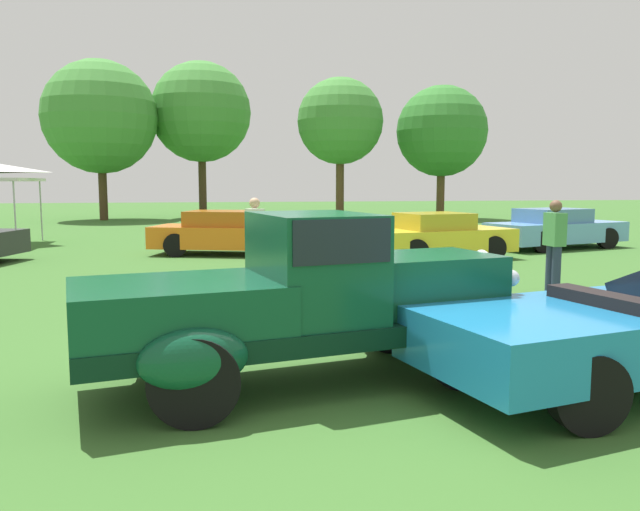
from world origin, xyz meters
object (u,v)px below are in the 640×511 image
Objects in this scene: show_car_yellow at (438,237)px; show_car_skyblue at (556,229)px; spectator_between_cars at (255,235)px; show_car_orange at (225,233)px; feature_pickup_truck at (307,297)px; spectator_by_row at (554,243)px.

show_car_yellow and show_car_skyblue have the same top height.
show_car_orange is at bearing 96.37° from spectator_between_cars.
feature_pickup_truck reaches higher than show_car_orange.
show_car_orange is 4.60m from spectator_between_cars.
feature_pickup_truck reaches higher than spectator_by_row.
feature_pickup_truck is at bearing -117.47° from show_car_yellow.
feature_pickup_truck reaches higher than spectator_between_cars.
spectator_between_cars is at bearing 90.09° from feature_pickup_truck.
show_car_yellow is (5.46, -2.12, -0.00)m from show_car_orange.
spectator_by_row is at bearing -51.65° from show_car_orange.
spectator_by_row is (5.23, -2.70, 0.00)m from spectator_between_cars.
show_car_orange is 1.05× the size of show_car_yellow.
spectator_between_cars is at bearing 152.71° from spectator_by_row.
spectator_between_cars is (-4.95, -2.44, 0.32)m from show_car_yellow.
show_car_orange is 2.59× the size of spectator_between_cars.
show_car_yellow is at bearing 62.53° from feature_pickup_truck.
show_car_yellow is (4.94, 9.50, -0.27)m from feature_pickup_truck.
show_car_orange is 10.00m from show_car_skyblue.
show_car_skyblue is at bearing 25.15° from spectator_between_cars.
feature_pickup_truck is at bearing -140.11° from spectator_by_row.
spectator_between_cars is at bearing -154.85° from show_car_skyblue.
show_car_skyblue is (10.00, -0.10, 0.00)m from show_car_orange.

